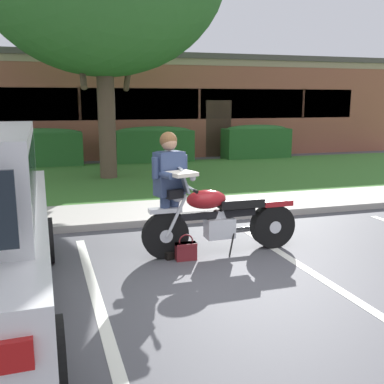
# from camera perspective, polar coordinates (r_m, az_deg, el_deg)

# --- Properties ---
(ground_plane) EXTENTS (140.00, 140.00, 0.00)m
(ground_plane) POSITION_cam_1_polar(r_m,az_deg,el_deg) (5.26, 5.19, -12.23)
(ground_plane) COLOR #4C4C51
(curb_strip) EXTENTS (60.00, 0.20, 0.12)m
(curb_strip) POSITION_cam_1_polar(r_m,az_deg,el_deg) (7.93, -2.70, -3.55)
(curb_strip) COLOR #ADA89E
(curb_strip) RESTS_ON ground
(concrete_walk) EXTENTS (60.00, 1.50, 0.08)m
(concrete_walk) POSITION_cam_1_polar(r_m,az_deg,el_deg) (8.73, -4.02, -2.28)
(concrete_walk) COLOR #ADA89E
(concrete_walk) RESTS_ON ground
(grass_lawn) EXTENTS (60.00, 6.09, 0.06)m
(grass_lawn) POSITION_cam_1_polar(r_m,az_deg,el_deg) (12.40, -7.80, 1.68)
(grass_lawn) COLOR #3D752D
(grass_lawn) RESTS_ON ground
(stall_stripe_0) EXTENTS (0.26, 4.40, 0.01)m
(stall_stripe_0) POSITION_cam_1_polar(r_m,az_deg,el_deg) (5.13, -11.84, -13.02)
(stall_stripe_0) COLOR silver
(stall_stripe_0) RESTS_ON ground
(stall_stripe_1) EXTENTS (0.26, 4.40, 0.01)m
(stall_stripe_1) POSITION_cam_1_polar(r_m,az_deg,el_deg) (5.91, 15.00, -9.83)
(stall_stripe_1) COLOR silver
(stall_stripe_1) RESTS_ON ground
(motorcycle) EXTENTS (2.24, 0.82, 1.26)m
(motorcycle) POSITION_cam_1_polar(r_m,az_deg,el_deg) (6.38, 4.32, -3.29)
(motorcycle) COLOR black
(motorcycle) RESTS_ON ground
(rider_person) EXTENTS (0.55, 0.65, 1.70)m
(rider_person) POSITION_cam_1_polar(r_m,az_deg,el_deg) (6.05, -2.75, 0.94)
(rider_person) COLOR black
(rider_person) RESTS_ON ground
(handbag) EXTENTS (0.28, 0.13, 0.36)m
(handbag) POSITION_cam_1_polar(r_m,az_deg,el_deg) (6.13, -0.75, -7.23)
(handbag) COLOR maroon
(handbag) RESTS_ON ground
(hedge_center_left) EXTENTS (2.78, 0.90, 1.24)m
(hedge_center_left) POSITION_cam_1_polar(r_m,az_deg,el_deg) (15.28, -18.81, 5.36)
(hedge_center_left) COLOR #286028
(hedge_center_left) RESTS_ON ground
(hedge_center_right) EXTENTS (2.62, 0.90, 1.24)m
(hedge_center_right) POSITION_cam_1_polar(r_m,az_deg,el_deg) (15.58, -4.78, 6.04)
(hedge_center_right) COLOR #286028
(hedge_center_right) RESTS_ON ground
(hedge_right) EXTENTS (2.41, 0.90, 1.24)m
(hedge_right) POSITION_cam_1_polar(r_m,az_deg,el_deg) (16.75, 8.03, 6.34)
(hedge_right) COLOR #286028
(hedge_right) RESTS_ON ground
(brick_building) EXTENTS (25.51, 11.52, 3.79)m
(brick_building) POSITION_cam_1_polar(r_m,az_deg,el_deg) (21.96, -14.61, 10.52)
(brick_building) COLOR #93513D
(brick_building) RESTS_ON ground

